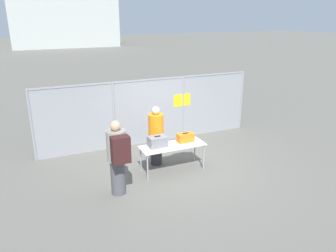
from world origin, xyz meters
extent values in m
plane|color=#605E56|center=(0.00, 0.00, 0.00)|extent=(120.00, 120.00, 0.00)
cylinder|color=gray|center=(-3.52, 2.10, 1.05)|extent=(0.07, 0.07, 2.10)
cylinder|color=gray|center=(-1.17, 2.10, 1.05)|extent=(0.07, 0.07, 2.10)
cylinder|color=gray|center=(1.17, 2.10, 1.05)|extent=(0.07, 0.07, 2.10)
cylinder|color=gray|center=(3.52, 2.10, 1.05)|extent=(0.07, 0.07, 2.10)
cube|color=gray|center=(0.00, 2.10, 1.05)|extent=(7.03, 0.01, 2.10)
cube|color=gray|center=(0.00, 2.10, 2.07)|extent=(7.03, 0.04, 0.04)
cube|color=yellow|center=(1.13, 2.09, 1.30)|extent=(0.60, 0.01, 0.40)
cube|color=silver|center=(-0.19, -0.04, 0.71)|extent=(1.74, 0.63, 0.02)
cylinder|color=#99999E|center=(-1.00, -0.30, 0.35)|extent=(0.04, 0.04, 0.70)
cylinder|color=#99999E|center=(0.62, -0.30, 0.35)|extent=(0.04, 0.04, 0.70)
cylinder|color=#99999E|center=(-1.00, 0.21, 0.35)|extent=(0.04, 0.04, 0.70)
cylinder|color=#99999E|center=(0.62, 0.21, 0.35)|extent=(0.04, 0.04, 0.70)
cube|color=slate|center=(-0.59, 0.03, 0.86)|extent=(0.47, 0.33, 0.27)
cube|color=black|center=(-0.59, 0.03, 1.01)|extent=(0.16, 0.03, 0.02)
cube|color=orange|center=(0.23, 0.05, 0.84)|extent=(0.45, 0.24, 0.23)
cube|color=black|center=(0.23, 0.05, 0.97)|extent=(0.16, 0.03, 0.02)
cylinder|color=#4C4C51|center=(-1.84, -0.62, 0.42)|extent=(0.34, 0.34, 0.85)
cylinder|color=gray|center=(-1.84, -0.62, 1.20)|extent=(0.44, 0.44, 0.71)
sphere|color=tan|center=(-1.84, -0.62, 1.67)|extent=(0.23, 0.23, 0.23)
cube|color=#381919|center=(-1.84, -0.96, 1.24)|extent=(0.40, 0.24, 0.59)
cylinder|color=#2D2D33|center=(-0.44, 0.50, 0.40)|extent=(0.31, 0.31, 0.79)
cylinder|color=orange|center=(-0.44, 0.50, 1.12)|extent=(0.41, 0.41, 0.66)
sphere|color=beige|center=(-0.44, 0.50, 1.56)|extent=(0.21, 0.21, 0.21)
cube|color=white|center=(1.11, 4.79, 0.44)|extent=(2.52, 1.50, 0.52)
sphere|color=black|center=(0.67, 3.98, 0.33)|extent=(0.67, 0.67, 0.67)
sphere|color=black|center=(0.67, 5.61, 0.33)|extent=(0.67, 0.67, 0.67)
cylinder|color=#59595B|center=(-0.59, 4.79, 0.23)|extent=(0.88, 0.06, 0.06)
cube|color=#B2B7B2|center=(2.07, 39.12, 3.44)|extent=(12.81, 8.41, 6.87)
camera|label=1|loc=(-3.54, -7.28, 3.99)|focal=35.00mm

